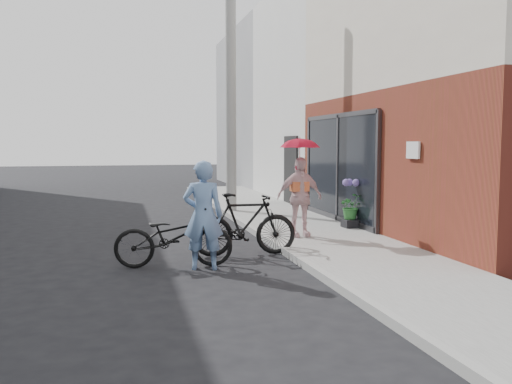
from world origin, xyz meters
name	(u,v)px	position (x,y,z in m)	size (l,w,h in m)	color
ground	(240,265)	(0.00, 0.00, 0.00)	(80.00, 80.00, 0.00)	black
sidewalk	(318,235)	(2.10, 2.00, 0.06)	(2.20, 24.00, 0.12)	gray
curb	(264,237)	(0.94, 2.00, 0.06)	(0.12, 24.00, 0.12)	#9E9E99
plaster_building	(385,98)	(7.20, 9.00, 3.50)	(8.00, 6.00, 7.00)	silver
east_building_far	(315,110)	(7.20, 16.00, 3.50)	(8.00, 8.00, 7.00)	gray
utility_pole	(231,84)	(1.10, 6.00, 3.50)	(0.28, 0.28, 7.00)	#9E9E99
officer	(203,215)	(-0.61, -0.17, 0.84)	(0.61, 0.40, 1.68)	#698BBB
bike_left	(174,237)	(-1.04, 0.09, 0.48)	(0.64, 1.84, 0.97)	black
bike_right	(245,224)	(0.23, 0.67, 0.55)	(0.51, 1.81, 1.09)	black
kimono_woman	(299,197)	(1.55, 1.62, 0.90)	(0.91, 0.38, 1.55)	beige
parasol	(300,140)	(1.55, 1.62, 1.99)	(0.73, 0.73, 0.64)	red
planter	(351,223)	(3.00, 2.41, 0.21)	(0.34, 0.34, 0.18)	black
potted_plant	(351,206)	(3.00, 2.41, 0.58)	(0.51, 0.44, 0.57)	#2C7030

